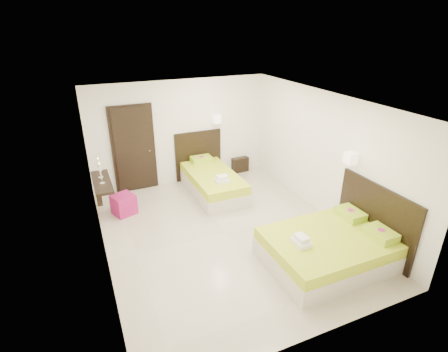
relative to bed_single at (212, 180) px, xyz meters
name	(u,v)px	position (x,y,z in m)	size (l,w,h in m)	color
floor	(225,233)	(-0.43, -1.80, -0.31)	(5.50, 5.50, 0.00)	beige
bed_single	(212,180)	(0.00, 0.00, 0.00)	(1.24, 2.06, 1.70)	beige
bed_double	(331,247)	(0.87, -3.34, 0.00)	(2.05, 1.75, 1.69)	beige
nightstand	(238,163)	(1.19, 0.98, -0.10)	(0.46, 0.41, 0.41)	black
ottoman	(124,204)	(-2.13, -0.20, -0.09)	(0.43, 0.43, 0.43)	#981455
door	(134,149)	(-1.63, 0.90, 0.74)	(1.02, 0.15, 2.14)	black
console_shelf	(101,182)	(-2.52, -0.20, 0.51)	(0.35, 1.20, 0.78)	black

